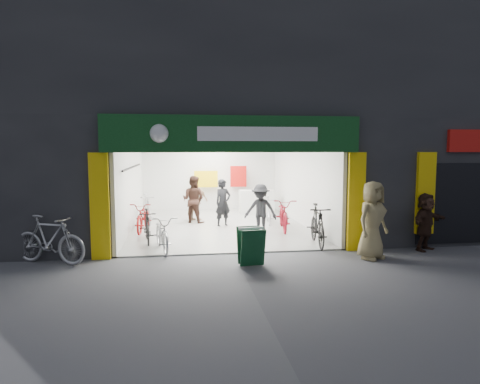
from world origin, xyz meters
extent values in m
plane|color=#56565B|center=(0.00, 0.00, 0.00)|extent=(60.00, 60.00, 0.00)
cube|color=#232326|center=(1.00, 5.00, 5.75)|extent=(16.00, 10.00, 4.50)
cube|color=#232326|center=(-5.50, 5.00, 1.75)|extent=(5.00, 10.00, 3.50)
cube|color=#232326|center=(6.00, 5.00, 1.75)|extent=(6.00, 10.00, 3.50)
cube|color=#9E9E99|center=(0.00, 4.00, 0.02)|extent=(6.00, 8.00, 0.04)
cube|color=silver|center=(0.00, 8.10, 1.60)|extent=(6.00, 0.20, 3.20)
cube|color=silver|center=(-2.95, 4.00, 1.60)|extent=(0.10, 8.00, 3.20)
cube|color=silver|center=(2.95, 4.00, 1.60)|extent=(0.10, 8.00, 3.20)
cube|color=white|center=(0.00, 4.00, 3.25)|extent=(6.00, 8.00, 0.10)
cube|color=black|center=(0.00, 0.10, 3.35)|extent=(6.00, 0.30, 0.30)
cube|color=black|center=(0.00, -0.12, 3.05)|extent=(6.40, 0.25, 0.90)
cube|color=white|center=(0.60, -0.26, 3.05)|extent=(3.00, 0.02, 0.35)
cube|color=yellow|center=(-3.25, -0.06, 1.30)|extent=(0.45, 0.12, 2.60)
cube|color=yellow|center=(3.25, -0.06, 1.30)|extent=(0.45, 0.12, 2.60)
cube|color=yellow|center=(5.20, -0.06, 1.50)|extent=(0.50, 0.12, 2.20)
cube|color=black|center=(6.50, -0.02, 1.20)|extent=(3.00, 0.06, 2.20)
cylinder|color=black|center=(-2.82, 3.40, 2.10)|extent=(0.06, 5.00, 0.06)
cube|color=silver|center=(1.80, 6.50, 0.50)|extent=(1.40, 0.60, 1.00)
cube|color=white|center=(0.00, 1.20, 3.18)|extent=(1.30, 0.35, 0.04)
cube|color=white|center=(0.00, 3.00, 3.18)|extent=(1.30, 0.35, 0.04)
cube|color=white|center=(0.00, 4.80, 3.18)|extent=(1.30, 0.35, 0.04)
cube|color=white|center=(0.00, 6.60, 3.18)|extent=(1.30, 0.35, 0.04)
imported|color=#ADACB1|center=(-1.80, 0.60, 0.48)|extent=(0.97, 1.93, 0.97)
imported|color=black|center=(-2.26, 1.65, 0.48)|extent=(0.63, 1.64, 0.96)
imported|color=maroon|center=(-2.50, 3.35, 0.49)|extent=(0.84, 1.91, 0.97)
imported|color=#BAB9BF|center=(-2.50, 4.76, 0.55)|extent=(0.87, 1.89, 1.09)
imported|color=black|center=(2.43, 0.60, 0.58)|extent=(0.81, 1.98, 1.16)
imported|color=maroon|center=(2.04, 2.91, 0.54)|extent=(1.02, 2.13, 1.07)
imported|color=#A9A9AE|center=(1.80, 4.15, 0.49)|extent=(0.69, 1.70, 0.99)
imported|color=#A8A9AD|center=(-4.36, -0.30, 0.58)|extent=(1.97, 1.28, 1.15)
imported|color=black|center=(0.14, 3.86, 0.83)|extent=(0.72, 0.62, 1.65)
imported|color=#351F18|center=(-0.84, 4.72, 0.86)|extent=(1.04, 0.96, 1.72)
imported|color=black|center=(1.16, 2.35, 0.80)|extent=(1.18, 0.98, 1.59)
imported|color=#997559|center=(-0.75, 5.07, 0.81)|extent=(1.02, 0.81, 1.63)
imported|color=#938355|center=(3.30, -0.93, 0.95)|extent=(1.11, 0.98, 1.91)
imported|color=#311E16|center=(5.10, -0.30, 0.76)|extent=(1.44, 1.14, 1.53)
cube|color=#0E3A1E|center=(0.28, -1.33, 0.46)|extent=(0.58, 0.27, 0.85)
cube|color=#0E3A1E|center=(0.25, -0.96, 0.46)|extent=(0.58, 0.27, 0.85)
cube|color=white|center=(0.27, -1.15, 0.88)|extent=(0.59, 0.11, 0.05)
camera|label=1|loc=(-1.36, -10.64, 2.69)|focal=32.00mm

